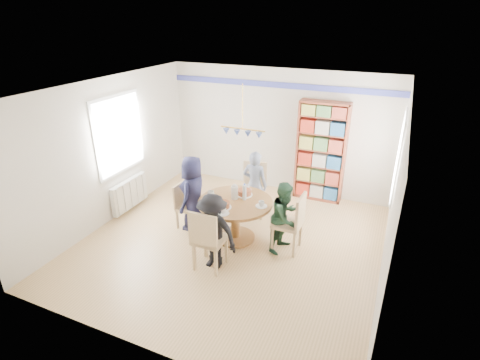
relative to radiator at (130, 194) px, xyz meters
The scene contains 14 objects.
ground 2.46m from the radiator, ahead, with size 5.00×5.00×0.00m, color tan.
room_shell 2.58m from the radiator, 14.73° to the left, with size 5.00×5.00×5.00m.
radiator is the anchor object (origin of this frame).
dining_table 2.44m from the radiator, ahead, with size 1.30×1.30×0.75m.
chair_left 1.40m from the radiator, ahead, with size 0.38×0.38×0.87m.
chair_right 3.47m from the radiator, ahead, with size 0.47×0.47×1.05m.
chair_far 2.55m from the radiator, 20.37° to the left, with size 0.56×0.56×1.06m.
chair_near 2.67m from the radiator, 25.21° to the right, with size 0.48×0.48×1.06m.
person_left 1.62m from the radiator, ahead, with size 0.70×0.45×1.43m, color #161732.
person_right 3.33m from the radiator, ahead, with size 0.60×0.47×1.24m, color #1C3825.
person_far 2.58m from the radiator, 17.08° to the left, with size 0.50×0.33×1.37m, color gray.
person_near 2.66m from the radiator, 22.60° to the right, with size 0.82×0.47×1.27m, color black.
bookshelf 4.04m from the radiator, 30.86° to the left, with size 1.01×0.30×2.13m.
tableware 2.45m from the radiator, ahead, with size 1.16×1.16×0.30m.
Camera 1 is at (2.38, -5.07, 3.75)m, focal length 28.00 mm.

